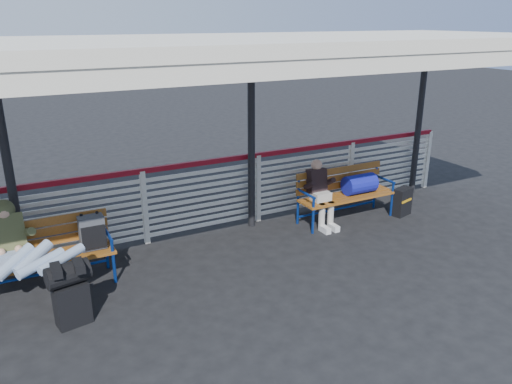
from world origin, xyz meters
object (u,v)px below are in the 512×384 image
bench_left (57,244)px  companion_person (320,193)px  luggage_stack (70,291)px  suitcase_side (402,202)px  bench_right (352,187)px  traveler_man (29,253)px

bench_left → companion_person: companion_person is taller
luggage_stack → bench_left: size_ratio=0.44×
luggage_stack → suitcase_side: (5.84, 0.82, -0.17)m
bench_right → bench_left: bearing=-179.0°
bench_left → traveler_man: bearing=-135.0°
companion_person → bench_right: bearing=0.6°
luggage_stack → companion_person: 4.38m
companion_person → traveler_man: bearing=-174.7°
bench_right → suitcase_side: bench_right is taller
bench_right → traveler_man: bearing=-175.3°
bench_right → companion_person: companion_person is taller
luggage_stack → suitcase_side: 5.90m
bench_left → traveler_man: (-0.35, -0.35, 0.10)m
bench_left → suitcase_side: bench_left is taller
luggage_stack → bench_left: bench_left is taller
companion_person → suitcase_side: size_ratio=2.26×
luggage_stack → traveler_man: 0.81m
suitcase_side → luggage_stack: bearing=172.7°
bench_left → traveler_man: 0.50m
traveler_man → companion_person: size_ratio=1.43×
suitcase_side → traveler_man: bearing=165.9°
luggage_stack → bench_right: bearing=2.4°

